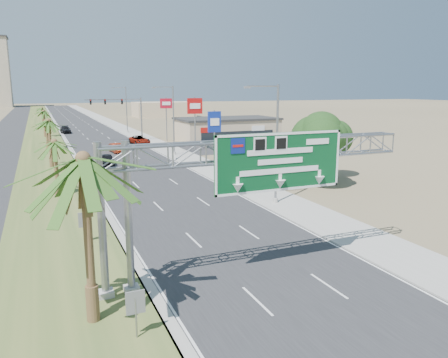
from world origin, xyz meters
TOP-DOWN VIEW (x-y plane):
  - road at (0.00, 110.00)m, footprint 12.00×300.00m
  - sidewalk_right at (8.50, 110.00)m, footprint 4.00×300.00m
  - median_grass at (-10.00, 110.00)m, footprint 7.00×300.00m
  - opposing_road at (-17.00, 110.00)m, footprint 8.00×300.00m
  - sign_gantry at (-1.06, 9.93)m, footprint 16.75×1.24m
  - palm_near at (-9.20, 8.00)m, footprint 5.70×5.70m
  - palm_row_b at (-9.50, 32.00)m, footprint 3.99×3.99m
  - palm_row_c at (-9.50, 48.00)m, footprint 3.99×3.99m
  - palm_row_d at (-9.50, 66.00)m, footprint 3.99×3.99m
  - palm_row_e at (-9.50, 85.00)m, footprint 3.99×3.99m
  - palm_row_f at (-9.50, 110.00)m, footprint 3.99×3.99m
  - streetlight_near at (7.30, 22.00)m, footprint 3.27×0.44m
  - streetlight_mid at (7.30, 52.00)m, footprint 3.27×0.44m
  - streetlight_far at (7.30, 88.00)m, footprint 3.27×0.44m
  - signal_mast at (5.17, 71.97)m, footprint 10.28×0.71m
  - store_building at (22.00, 66.00)m, footprint 18.00×10.00m
  - oak_near at (15.00, 26.00)m, footprint 4.50×4.50m
  - oak_far at (18.00, 30.00)m, footprint 3.50×3.50m
  - median_signback_a at (-7.80, 6.00)m, footprint 0.75×0.08m
  - median_signback_b at (-8.50, 18.00)m, footprint 0.75×0.08m
  - building_distant_right at (30.00, 140.00)m, footprint 20.00×12.00m
  - car_left_lane at (-3.10, 45.97)m, footprint 2.38×4.80m
  - car_mid_lane at (0.07, 57.95)m, footprint 1.96×4.39m
  - car_right_lane at (5.50, 66.35)m, footprint 3.10×5.70m
  - car_far at (-5.27, 92.29)m, footprint 2.13×5.17m
  - pole_sign_red_near at (11.90, 55.17)m, footprint 2.40×0.37m
  - pole_sign_blue at (12.82, 49.34)m, footprint 2.02×0.47m
  - pole_sign_red_far at (11.24, 69.24)m, footprint 2.22×0.48m

SIDE VIEW (x-z plane):
  - road at x=0.00m, z-range 0.00..0.02m
  - opposing_road at x=-17.00m, z-range 0.00..0.02m
  - sidewalk_right at x=8.50m, z-range 0.00..0.10m
  - median_grass at x=-10.00m, z-range 0.00..0.12m
  - car_mid_lane at x=0.07m, z-range 0.00..1.40m
  - car_far at x=-5.27m, z-range 0.00..1.50m
  - car_right_lane at x=5.50m, z-range 0.00..1.51m
  - car_left_lane at x=-3.10m, z-range 0.00..1.57m
  - median_signback_a at x=-7.80m, z-range 0.41..2.49m
  - median_signback_b at x=-8.50m, z-range 0.41..2.49m
  - store_building at x=22.00m, z-range 0.00..4.00m
  - building_distant_right at x=30.00m, z-range 0.00..5.00m
  - oak_far at x=18.00m, z-range 1.02..6.62m
  - palm_row_d at x=-9.50m, z-range 1.69..7.14m
  - oak_near at x=15.00m, z-range 1.13..7.93m
  - streetlight_near at x=7.30m, z-range -0.31..9.69m
  - streetlight_mid at x=7.30m, z-range -0.31..9.69m
  - streetlight_far at x=7.30m, z-range -0.31..9.69m
  - palm_row_f at x=-9.50m, z-range 1.83..7.58m
  - pole_sign_blue at x=12.82m, z-range 1.41..8.02m
  - signal_mast at x=5.17m, z-range 0.85..8.85m
  - palm_row_b at x=-9.50m, z-range 1.93..7.87m
  - palm_row_e at x=-9.50m, z-range 2.02..8.16m
  - palm_row_c at x=-9.50m, z-range 2.29..9.04m
  - sign_gantry at x=-1.06m, z-range 2.31..9.81m
  - pole_sign_red_far at x=11.24m, z-range 2.32..10.37m
  - pole_sign_red_near at x=11.90m, z-range 2.35..10.74m
  - palm_near at x=-9.20m, z-range 2.76..11.11m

